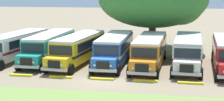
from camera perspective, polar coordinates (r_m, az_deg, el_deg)
The scene contains 12 objects.
ground_plane at distance 28.30m, azimuth -1.49°, elevation -4.72°, with size 220.00×220.00×0.00m, color #84755B.
parked_bus_slot_0 at distance 36.82m, azimuth -15.89°, elevation 0.92°, with size 3.63×10.98×2.82m.
parked_bus_slot_1 at distance 35.62m, azimuth -10.60°, elevation 0.83°, with size 2.79×10.85×2.82m.
parked_bus_slot_2 at distance 33.99m, azimuth -5.73°, elevation 0.51°, with size 3.66×10.99×2.82m.
parked_bus_slot_3 at distance 33.63m, azimuth 0.44°, elevation 0.46°, with size 2.79×10.85×2.82m.
parked_bus_slot_4 at distance 32.81m, azimuth 6.46°, elevation 0.14°, with size 3.16×10.90×2.82m.
parked_bus_slot_5 at distance 33.25m, azimuth 12.81°, elevation 0.08°, with size 3.27×10.93×2.82m.
curb_wheelstop_1 at distance 30.00m, azimuth -15.21°, elevation -4.07°, with size 2.00×0.36×0.15m, color yellow.
curb_wheelstop_2 at distance 28.69m, azimuth -8.72°, elevation -4.48°, with size 2.00×0.36×0.15m, color yellow.
curb_wheelstop_3 at distance 27.79m, azimuth -1.70°, elevation -4.85°, with size 2.00×0.36×0.15m, color yellow.
curb_wheelstop_4 at distance 27.32m, azimuth 5.69°, elevation -5.16°, with size 2.00×0.36×0.15m, color yellow.
curb_wheelstop_5 at distance 27.32m, azimuth 13.21°, elevation -5.39°, with size 2.00×0.36×0.15m, color yellow.
Camera 1 is at (5.38, -26.79, 7.35)m, focal length 53.67 mm.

